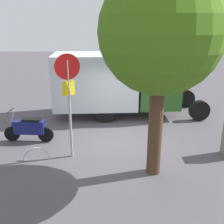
# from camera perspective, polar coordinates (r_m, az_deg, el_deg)

# --- Properties ---
(ground_plane) EXTENTS (60.00, 60.00, 0.00)m
(ground_plane) POSITION_cam_1_polar(r_m,az_deg,el_deg) (9.71, 1.90, -6.47)
(ground_plane) COLOR #4D494F
(box_truck_near) EXTENTS (6.94, 2.55, 2.82)m
(box_truck_near) POSITION_cam_1_polar(r_m,az_deg,el_deg) (12.05, 1.03, 6.54)
(box_truck_near) COLOR black
(box_truck_near) RESTS_ON ground
(motorcycle) EXTENTS (1.81, 0.55, 1.20)m
(motorcycle) POSITION_cam_1_polar(r_m,az_deg,el_deg) (10.01, -17.41, -3.33)
(motorcycle) COLOR black
(motorcycle) RESTS_ON ground
(stop_sign) EXTENTS (0.71, 0.33, 3.30)m
(stop_sign) POSITION_cam_1_polar(r_m,az_deg,el_deg) (8.03, -9.34, 4.56)
(stop_sign) COLOR #9E9EA3
(stop_sign) RESTS_ON ground
(street_tree) EXTENTS (3.13, 3.13, 5.48)m
(street_tree) POSITION_cam_1_polar(r_m,az_deg,el_deg) (6.86, 10.48, 16.26)
(street_tree) COLOR #47301E
(street_tree) RESTS_ON ground
(bike_rack_hoop) EXTENTS (0.85, 0.13, 0.85)m
(bike_rack_hoop) POSITION_cam_1_polar(r_m,az_deg,el_deg) (8.88, -15.83, -9.82)
(bike_rack_hoop) COLOR #B7B7BC
(bike_rack_hoop) RESTS_ON ground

